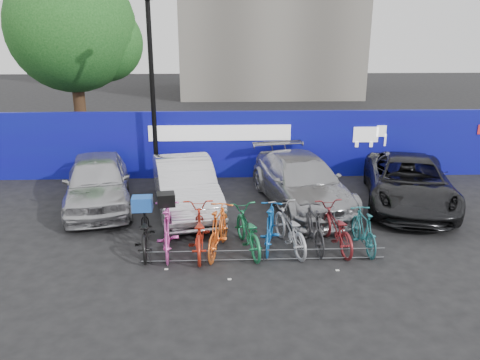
{
  "coord_description": "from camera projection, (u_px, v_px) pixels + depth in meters",
  "views": [
    {
      "loc": [
        -0.92,
        -10.27,
        5.05
      ],
      "look_at": [
        -0.44,
        2.0,
        1.15
      ],
      "focal_mm": 35.0,
      "sensor_mm": 36.0,
      "label": 1
    }
  ],
  "objects": [
    {
      "name": "bike_7",
      "position": [
        313.0,
        227.0,
        11.3
      ],
      "size": [
        0.68,
        1.82,
        1.07
      ],
      "primitive_type": "imported",
      "rotation": [
        0.0,
        0.0,
        3.24
      ],
      "color": "#2A292C",
      "rests_on": "ground"
    },
    {
      "name": "bike_8",
      "position": [
        335.0,
        227.0,
        11.31
      ],
      "size": [
        1.0,
        2.09,
        1.05
      ],
      "primitive_type": "imported",
      "rotation": [
        0.0,
        0.0,
        3.3
      ],
      "color": "maroon",
      "rests_on": "ground"
    },
    {
      "name": "lamppost",
      "position": [
        152.0,
        88.0,
        15.37
      ],
      "size": [
        0.25,
        0.5,
        6.11
      ],
      "color": "black",
      "rests_on": "ground"
    },
    {
      "name": "ground",
      "position": [
        261.0,
        250.0,
        11.34
      ],
      "size": [
        100.0,
        100.0,
        0.0
      ],
      "primitive_type": "plane",
      "color": "black",
      "rests_on": "ground"
    },
    {
      "name": "bike_3",
      "position": [
        218.0,
        230.0,
        11.04
      ],
      "size": [
        0.97,
        2.0,
        1.16
      ],
      "primitive_type": "imported",
      "rotation": [
        0.0,
        0.0,
        2.91
      ],
      "color": "orange",
      "rests_on": "ground"
    },
    {
      "name": "bike_9",
      "position": [
        364.0,
        230.0,
        11.23
      ],
      "size": [
        0.57,
        1.71,
        1.01
      ],
      "primitive_type": "imported",
      "rotation": [
        0.0,
        0.0,
        3.2
      ],
      "color": "#216B73",
      "rests_on": "ground"
    },
    {
      "name": "car_0",
      "position": [
        97.0,
        181.0,
        13.95
      ],
      "size": [
        2.83,
        4.92,
        1.57
      ],
      "primitive_type": "imported",
      "rotation": [
        0.0,
        0.0,
        0.22
      ],
      "color": "#B2B2B7",
      "rests_on": "ground"
    },
    {
      "name": "cargo_topcase",
      "position": [
        166.0,
        199.0,
        10.8
      ],
      "size": [
        0.46,
        0.43,
        0.3
      ],
      "primitive_type": "cube",
      "rotation": [
        0.0,
        0.0,
        0.17
      ],
      "color": "black",
      "rests_on": "bike_1"
    },
    {
      "name": "car_3",
      "position": [
        408.0,
        182.0,
        14.09
      ],
      "size": [
        3.61,
        5.64,
        1.45
      ],
      "primitive_type": "imported",
      "rotation": [
        0.0,
        0.0,
        -0.25
      ],
      "color": "black",
      "rests_on": "ground"
    },
    {
      "name": "tree",
      "position": [
        78.0,
        31.0,
        19.13
      ],
      "size": [
        5.4,
        5.2,
        7.8
      ],
      "color": "#382314",
      "rests_on": "ground"
    },
    {
      "name": "bike_6",
      "position": [
        289.0,
        228.0,
        11.25
      ],
      "size": [
        1.15,
        2.12,
        1.06
      ],
      "primitive_type": "imported",
      "rotation": [
        0.0,
        0.0,
        3.38
      ],
      "color": "#A3A4AB",
      "rests_on": "ground"
    },
    {
      "name": "car_2",
      "position": [
        301.0,
        181.0,
        14.07
      ],
      "size": [
        3.01,
        5.42,
        1.49
      ],
      "primitive_type": "imported",
      "rotation": [
        0.0,
        0.0,
        0.19
      ],
      "color": "#999A9E",
      "rests_on": "ground"
    },
    {
      "name": "bike_4",
      "position": [
        247.0,
        230.0,
        11.15
      ],
      "size": [
        1.11,
        2.08,
        1.04
      ],
      "primitive_type": "imported",
      "rotation": [
        0.0,
        0.0,
        3.36
      ],
      "color": "#197343",
      "rests_on": "ground"
    },
    {
      "name": "car_1",
      "position": [
        185.0,
        185.0,
        13.66
      ],
      "size": [
        2.49,
        4.82,
        1.51
      ],
      "primitive_type": "imported",
      "rotation": [
        0.0,
        0.0,
        0.2
      ],
      "color": "silver",
      "rests_on": "ground"
    },
    {
      "name": "hoarding",
      "position": [
        248.0,
        144.0,
        16.69
      ],
      "size": [
        22.0,
        0.18,
        2.4
      ],
      "color": "#0F0B9C",
      "rests_on": "ground"
    },
    {
      "name": "bike_5",
      "position": [
        270.0,
        227.0,
        11.29
      ],
      "size": [
        0.85,
        1.89,
        1.1
      ],
      "primitive_type": "imported",
      "rotation": [
        0.0,
        0.0,
        2.95
      ],
      "color": "#125BB4",
      "rests_on": "ground"
    },
    {
      "name": "bike_1",
      "position": [
        168.0,
        229.0,
        11.03
      ],
      "size": [
        0.71,
        2.03,
        1.2
      ],
      "primitive_type": "imported",
      "rotation": [
        0.0,
        0.0,
        3.22
      ],
      "color": "#E04BB0",
      "rests_on": "ground"
    },
    {
      "name": "bike_2",
      "position": [
        198.0,
        230.0,
        11.07
      ],
      "size": [
        0.83,
        2.14,
        1.11
      ],
      "primitive_type": "imported",
      "rotation": [
        0.0,
        0.0,
        3.18
      ],
      "color": "#B52715",
      "rests_on": "ground"
    },
    {
      "name": "bike_rack",
      "position": [
        264.0,
        255.0,
        10.72
      ],
      "size": [
        5.6,
        0.03,
        0.3
      ],
      "color": "#595B60",
      "rests_on": "ground"
    },
    {
      "name": "bike_0",
      "position": [
        144.0,
        231.0,
        11.13
      ],
      "size": [
        0.97,
        2.07,
        1.05
      ],
      "primitive_type": "imported",
      "rotation": [
        0.0,
        0.0,
        3.28
      ],
      "color": "black",
      "rests_on": "ground"
    },
    {
      "name": "cargo_crate",
      "position": [
        142.0,
        204.0,
        10.92
      ],
      "size": [
        0.49,
        0.38,
        0.33
      ],
      "primitive_type": "cube",
      "rotation": [
        0.0,
        0.0,
        0.05
      ],
      "color": "#1C4EAC",
      "rests_on": "bike_0"
    }
  ]
}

